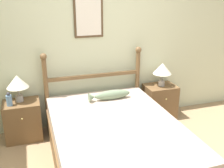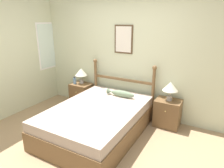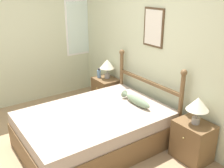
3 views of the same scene
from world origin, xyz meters
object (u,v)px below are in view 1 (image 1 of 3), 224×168
(nightstand_left, at_px, (23,120))
(bottle, at_px, (9,100))
(fish_pillow, at_px, (110,95))
(table_lamp_left, at_px, (17,83))
(nightstand_right, at_px, (160,101))
(table_lamp_right, at_px, (162,69))
(bed, at_px, (116,142))

(nightstand_left, xyz_separation_m, bottle, (-0.14, -0.06, 0.36))
(nightstand_left, xyz_separation_m, fish_pillow, (1.18, -0.23, 0.32))
(table_lamp_left, distance_m, bottle, 0.25)
(bottle, bearing_deg, fish_pillow, -7.32)
(nightstand_right, distance_m, table_lamp_right, 0.54)
(bed, xyz_separation_m, fish_pillow, (0.13, 0.66, 0.33))
(table_lamp_left, distance_m, fish_pillow, 1.25)
(bed, relative_size, nightstand_left, 3.84)
(bed, relative_size, bottle, 11.13)
(nightstand_left, relative_size, table_lamp_left, 1.47)
(nightstand_right, bearing_deg, bed, -139.55)
(table_lamp_left, bearing_deg, bottle, -137.69)
(bottle, xyz_separation_m, fish_pillow, (1.32, -0.17, -0.04))
(nightstand_left, xyz_separation_m, table_lamp_left, (-0.01, 0.05, 0.54))
(nightstand_left, distance_m, fish_pillow, 1.25)
(fish_pillow, bearing_deg, nightstand_left, 168.86)
(fish_pillow, bearing_deg, bottle, 172.68)
(nightstand_right, bearing_deg, fish_pillow, -165.79)
(nightstand_right, relative_size, table_lamp_right, 1.47)
(nightstand_left, xyz_separation_m, table_lamp_right, (2.11, -0.00, 0.54))
(bed, xyz_separation_m, nightstand_right, (1.05, 0.90, 0.01))
(table_lamp_left, relative_size, fish_pillow, 0.62)
(bed, distance_m, table_lamp_left, 1.53)
(bed, distance_m, fish_pillow, 0.75)
(table_lamp_left, height_order, bottle, table_lamp_left)
(nightstand_left, height_order, nightstand_right, same)
(nightstand_left, height_order, bottle, bottle)
(nightstand_left, relative_size, fish_pillow, 0.91)
(bed, bearing_deg, bottle, 144.93)
(table_lamp_right, relative_size, bottle, 1.97)
(nightstand_right, bearing_deg, bottle, -178.37)
(table_lamp_right, distance_m, bottle, 2.26)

